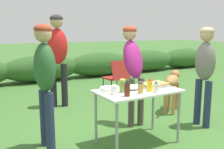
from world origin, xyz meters
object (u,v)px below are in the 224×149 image
object	(u,v)px
folding_table	(138,96)
plate_stack	(108,89)
mustard_bottle	(150,85)
standing_person_in_olive_jacket	(133,62)
food_tray	(154,85)
bbq_sauce_bottle	(127,88)
mixing_bowl	(132,87)
standing_person_with_beanie	(58,50)
dog	(172,83)
camp_chair_green_behind_table	(117,75)
mayo_bottle	(156,87)
standing_person_in_navy_coat	(45,73)
paper_cup_stack	(114,90)
standing_person_in_dark_puffer	(205,66)
spice_jar	(141,88)
relish_jar	(123,86)

from	to	relation	value
folding_table	plate_stack	size ratio (longest dim) A/B	5.19
mustard_bottle	standing_person_in_olive_jacket	size ratio (longest dim) A/B	0.11
food_tray	standing_person_in_olive_jacket	size ratio (longest dim) A/B	0.26
mustard_bottle	plate_stack	bearing A→B (deg)	143.47
plate_stack	bbq_sauce_bottle	distance (m)	0.39
mixing_bowl	standing_person_with_beanie	bearing A→B (deg)	98.73
dog	camp_chair_green_behind_table	size ratio (longest dim) A/B	0.91
bbq_sauce_bottle	mustard_bottle	xyz separation A→B (m)	(0.39, 0.06, -0.01)
plate_stack	mayo_bottle	world-z (taller)	mayo_bottle
folding_table	mustard_bottle	xyz separation A→B (m)	(0.09, -0.13, 0.16)
bbq_sauce_bottle	standing_person_in_navy_coat	distance (m)	1.04
standing_person_with_beanie	dog	world-z (taller)	standing_person_with_beanie
paper_cup_stack	standing_person_in_navy_coat	size ratio (longest dim) A/B	0.07
mustard_bottle	bbq_sauce_bottle	bearing A→B (deg)	-171.37
food_tray	standing_person_with_beanie	distance (m)	2.25
paper_cup_stack	dog	size ratio (longest dim) A/B	0.15
standing_person_in_olive_jacket	camp_chair_green_behind_table	world-z (taller)	standing_person_in_olive_jacket
standing_person_in_olive_jacket	folding_table	bearing A→B (deg)	-114.32
standing_person_in_dark_puffer	mustard_bottle	bearing A→B (deg)	-84.45
mixing_bowl	standing_person_in_olive_jacket	distance (m)	0.75
folding_table	spice_jar	world-z (taller)	spice_jar
standing_person_in_olive_jacket	standing_person_with_beanie	xyz separation A→B (m)	(-0.74, 1.52, 0.11)
relish_jar	spice_jar	xyz separation A→B (m)	(0.17, -0.15, -0.01)
paper_cup_stack	mayo_bottle	world-z (taller)	mayo_bottle
folding_table	paper_cup_stack	bearing A→B (deg)	-176.03
plate_stack	standing_person_in_navy_coat	size ratio (longest dim) A/B	0.13
paper_cup_stack	dog	world-z (taller)	paper_cup_stack
camp_chair_green_behind_table	mayo_bottle	bearing A→B (deg)	-111.74
relish_jar	bbq_sauce_bottle	size ratio (longest dim) A/B	0.83
relish_jar	standing_person_with_beanie	bearing A→B (deg)	93.49
mixing_bowl	bbq_sauce_bottle	xyz separation A→B (m)	(-0.24, -0.26, 0.06)
paper_cup_stack	spice_jar	bearing A→B (deg)	-22.56
standing_person_with_beanie	standing_person_in_dark_puffer	size ratio (longest dim) A/B	1.16
mixing_bowl	standing_person_in_dark_puffer	world-z (taller)	standing_person_in_dark_puffer
standing_person_in_navy_coat	mayo_bottle	bearing A→B (deg)	-124.82
paper_cup_stack	dog	bearing A→B (deg)	25.12
spice_jar	standing_person_in_olive_jacket	xyz separation A→B (m)	(0.43, 0.80, 0.21)
relish_jar	standing_person_with_beanie	distance (m)	2.19
dog	standing_person_in_navy_coat	bearing A→B (deg)	-117.28
folding_table	standing_person_in_navy_coat	bearing A→B (deg)	157.04
mayo_bottle	standing_person_in_dark_puffer	bearing A→B (deg)	10.73
camp_chair_green_behind_table	mixing_bowl	bearing A→B (deg)	-117.44
paper_cup_stack	mustard_bottle	distance (m)	0.48
bbq_sauce_bottle	mayo_bottle	bearing A→B (deg)	-5.38
mustard_bottle	standing_person_in_olive_jacket	distance (m)	0.84
bbq_sauce_bottle	standing_person_in_olive_jacket	world-z (taller)	standing_person_in_olive_jacket
bbq_sauce_bottle	standing_person_with_beanie	world-z (taller)	standing_person_with_beanie
relish_jar	standing_person_in_navy_coat	distance (m)	0.99
folding_table	paper_cup_stack	xyz separation A→B (m)	(-0.38, -0.03, 0.13)
standing_person_in_dark_puffer	spice_jar	bearing A→B (deg)	-84.13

